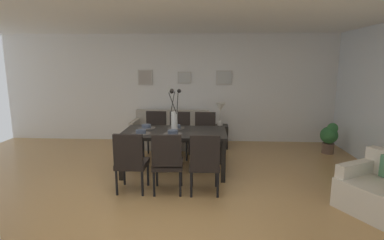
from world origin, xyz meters
TOP-DOWN VIEW (x-y plane):
  - ground_plane at (0.00, 0.00)m, footprint 9.00×9.00m
  - back_wall_panel at (0.00, 3.25)m, footprint 9.00×0.10m
  - ceiling_panel at (0.00, 0.40)m, footprint 9.00×7.20m
  - dining_table at (-0.01, 1.00)m, footprint 1.80×0.99m
  - dining_chair_near_left at (-0.56, 0.09)m, footprint 0.45×0.45m
  - dining_chair_near_right at (-0.52, 1.93)m, footprint 0.46×0.46m
  - dining_chair_far_left at (-0.01, 0.09)m, footprint 0.47×0.47m
  - dining_chair_far_right at (-0.02, 1.89)m, footprint 0.47×0.47m
  - dining_chair_mid_left at (0.53, 0.09)m, footprint 0.45×0.45m
  - dining_chair_mid_right at (0.51, 1.87)m, footprint 0.47×0.47m
  - centerpiece_vase at (-0.01, 1.00)m, footprint 0.21×0.23m
  - placemat_near_left at (-0.55, 0.77)m, footprint 0.32×0.32m
  - bowl_near_left at (-0.55, 0.77)m, footprint 0.17×0.17m
  - placemat_near_right at (-0.55, 1.22)m, footprint 0.32×0.32m
  - bowl_near_right at (-0.55, 1.22)m, footprint 0.17×0.17m
  - placemat_far_left at (-0.01, 0.77)m, footprint 0.32×0.32m
  - bowl_far_left at (-0.01, 0.77)m, footprint 0.17×0.17m
  - placemat_far_right at (-0.01, 1.22)m, footprint 0.32×0.32m
  - bowl_far_right at (-0.01, 1.22)m, footprint 0.17×0.17m
  - sofa at (-0.29, 2.70)m, footprint 1.76×0.84m
  - side_table at (0.84, 2.61)m, footprint 0.36×0.36m
  - table_lamp at (0.84, 2.61)m, footprint 0.22×0.22m
  - armchair at (2.82, -0.30)m, footprint 1.09×1.09m
  - framed_picture_left at (-0.97, 3.18)m, footprint 0.36×0.03m
  - framed_picture_center at (-0.01, 3.18)m, footprint 0.32×0.03m
  - framed_picture_right at (0.94, 3.18)m, footprint 0.38×0.03m
  - potted_plant at (3.16, 2.28)m, footprint 0.36×0.36m

SIDE VIEW (x-z plane):
  - ground_plane at x=0.00m, z-range 0.00..0.00m
  - side_table at x=0.84m, z-range 0.00..0.52m
  - sofa at x=-0.29m, z-range -0.12..0.68m
  - armchair at x=2.82m, z-range -0.09..0.66m
  - potted_plant at x=3.16m, z-range 0.04..0.71m
  - dining_chair_near_left at x=-0.56m, z-range 0.05..0.97m
  - dining_chair_near_right at x=-0.52m, z-range 0.05..0.97m
  - dining_chair_far_left at x=-0.01m, z-range 0.05..0.97m
  - dining_chair_far_right at x=-0.02m, z-range 0.05..0.97m
  - dining_chair_mid_left at x=0.53m, z-range 0.05..0.97m
  - dining_chair_mid_right at x=0.51m, z-range 0.05..0.97m
  - dining_table at x=-0.01m, z-range 0.30..1.04m
  - placemat_near_left at x=-0.55m, z-range 0.74..0.75m
  - placemat_near_right at x=-0.55m, z-range 0.74..0.75m
  - placemat_far_left at x=-0.01m, z-range 0.74..0.75m
  - placemat_far_right at x=-0.01m, z-range 0.74..0.75m
  - bowl_near_left at x=-0.55m, z-range 0.75..0.81m
  - bowl_near_right at x=-0.55m, z-range 0.75..0.81m
  - bowl_far_left at x=-0.01m, z-range 0.75..0.81m
  - bowl_far_right at x=-0.01m, z-range 0.75..0.81m
  - table_lamp at x=0.84m, z-range 0.64..1.15m
  - centerpiece_vase at x=-0.01m, z-range 0.66..1.39m
  - back_wall_panel at x=0.00m, z-range 0.00..2.60m
  - framed_picture_left at x=-0.97m, z-range 1.39..1.76m
  - framed_picture_center at x=-0.01m, z-range 1.43..1.71m
  - framed_picture_right at x=0.94m, z-range 1.40..1.74m
  - ceiling_panel at x=0.00m, z-range 2.60..2.68m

